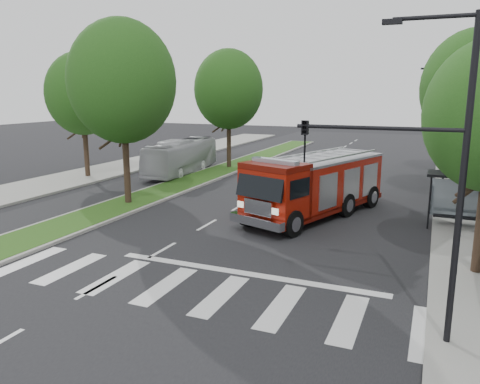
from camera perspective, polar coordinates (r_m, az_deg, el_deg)
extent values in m
plane|color=black|center=(19.29, -9.44, -7.03)|extent=(140.00, 140.00, 0.00)
cube|color=gray|center=(35.70, -20.73, 1.30)|extent=(5.00, 80.00, 0.15)
cube|color=gray|center=(37.45, -2.60, 2.53)|extent=(3.00, 50.00, 0.14)
cube|color=#1A4513|center=(37.44, -2.60, 2.65)|extent=(2.60, 49.50, 0.02)
cylinder|color=black|center=(23.30, 22.09, -1.25)|extent=(0.08, 0.08, 2.50)
cylinder|color=black|center=(24.48, 22.15, -0.65)|extent=(0.08, 0.08, 2.50)
cube|color=black|center=(23.69, 25.75, 1.86)|extent=(3.20, 1.60, 0.12)
cube|color=#8C99A5|center=(24.60, 25.41, -0.75)|extent=(2.80, 0.04, 1.80)
cube|color=black|center=(24.08, 25.31, -2.83)|extent=(2.40, 0.40, 0.08)
cylinder|color=black|center=(29.68, 25.77, 3.00)|extent=(0.36, 0.36, 4.40)
ellipsoid|color=#153A0F|center=(29.41, 26.54, 11.30)|extent=(5.60, 5.60, 6.44)
cylinder|color=black|center=(39.63, 25.11, 4.72)|extent=(0.36, 0.36, 3.96)
ellipsoid|color=#153A0F|center=(39.40, 25.62, 10.30)|extent=(5.00, 5.00, 5.75)
cylinder|color=black|center=(26.89, -13.67, 3.28)|extent=(0.36, 0.36, 4.62)
ellipsoid|color=#153A0F|center=(26.61, -14.16, 12.93)|extent=(5.80, 5.80, 6.67)
cylinder|color=black|center=(38.97, -1.37, 6.07)|extent=(0.36, 0.36, 4.40)
ellipsoid|color=#153A0F|center=(38.76, -1.40, 12.41)|extent=(5.60, 5.60, 6.44)
cylinder|color=black|center=(36.54, -18.24, 4.90)|extent=(0.36, 0.36, 4.18)
ellipsoid|color=#153A0F|center=(36.30, -18.67, 11.31)|extent=(5.20, 5.20, 5.98)
cylinder|color=black|center=(12.09, 25.40, 0.14)|extent=(0.16, 0.16, 8.00)
cylinder|color=black|center=(11.98, 22.63, 19.09)|extent=(1.80, 0.10, 0.10)
cube|color=black|center=(12.02, 18.08, 19.13)|extent=(0.45, 0.20, 0.12)
cylinder|color=black|center=(11.97, 16.35, 7.49)|extent=(4.00, 0.10, 0.10)
imported|color=black|center=(12.34, 7.88, 6.12)|extent=(0.18, 0.22, 1.10)
cylinder|color=black|center=(35.44, 23.99, 7.38)|extent=(0.16, 0.16, 8.00)
cylinder|color=black|center=(35.40, 23.05, 13.79)|extent=(1.80, 0.10, 0.10)
cube|color=black|center=(35.42, 21.54, 13.82)|extent=(0.45, 0.20, 0.12)
cube|color=#550C04|center=(24.42, 9.18, -1.60)|extent=(5.72, 9.70, 0.28)
cube|color=maroon|center=(24.91, 10.38, 1.36)|extent=(4.98, 7.61, 2.22)
cube|color=maroon|center=(21.42, 4.23, -0.20)|extent=(3.28, 2.81, 2.33)
cube|color=#B2B2B7|center=(24.72, 10.49, 4.01)|extent=(4.98, 7.61, 0.13)
cylinder|color=#B2B2B7|center=(25.23, 8.58, 4.75)|extent=(2.32, 6.31, 0.11)
cylinder|color=#B2B2B7|center=(24.19, 12.51, 4.29)|extent=(2.32, 6.31, 0.11)
cube|color=silver|center=(20.72, 2.00, -3.60)|extent=(2.85, 1.33, 0.39)
cube|color=#8C99A5|center=(21.16, 4.29, 3.76)|extent=(2.43, 1.18, 0.20)
cylinder|color=black|center=(22.22, 1.07, -2.66)|extent=(0.77, 1.28, 1.22)
cylinder|color=black|center=(20.69, 6.40, -3.85)|extent=(0.77, 1.28, 1.22)
cylinder|color=black|center=(25.81, 7.90, -0.70)|extent=(0.77, 1.28, 1.22)
cylinder|color=black|center=(24.50, 12.81, -1.57)|extent=(0.77, 1.28, 1.22)
cylinder|color=black|center=(28.00, 10.98, 0.20)|extent=(0.77, 1.28, 1.22)
cylinder|color=black|center=(26.80, 15.63, -0.56)|extent=(0.77, 1.28, 1.22)
imported|color=silver|center=(37.09, -7.13, 4.31)|extent=(3.02, 9.65, 2.64)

